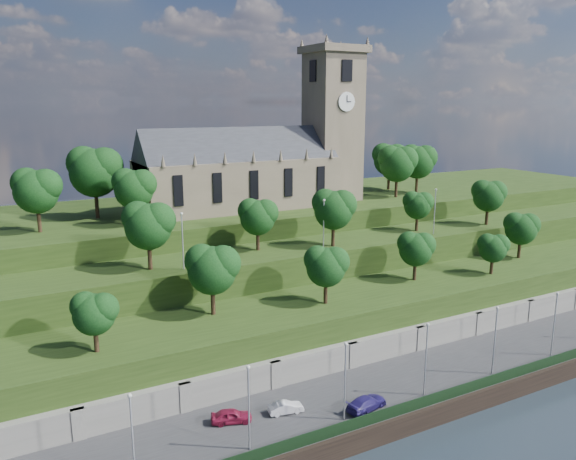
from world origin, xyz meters
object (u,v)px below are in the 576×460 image
church (265,160)px  car_right (367,403)px  car_middle (286,407)px  car_left (231,416)px

church → car_right: (-9.75, -42.93, -19.84)m
car_middle → car_right: bearing=-103.1°
car_right → car_left: bearing=59.7°
car_left → church: bearing=-11.5°
car_middle → church: bearing=-13.2°
church → car_right: 48.29m
car_left → car_middle: size_ratio=1.12×
car_left → car_middle: car_left is taller
car_middle → car_right: 8.09m
church → car_middle: 47.68m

